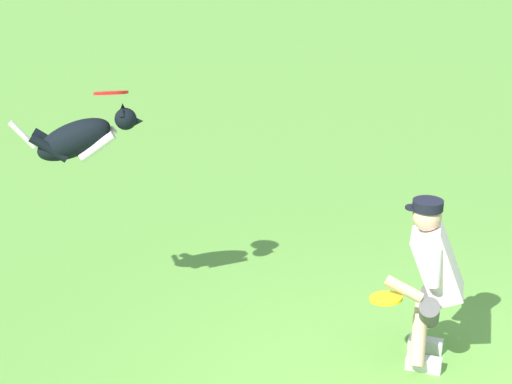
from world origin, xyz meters
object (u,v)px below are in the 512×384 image
(person, at_px, (431,277))
(frisbee_held, at_px, (386,298))
(frisbee_flying, at_px, (111,93))
(dog, at_px, (81,138))

(person, bearing_deg, frisbee_held, 38.35)
(frisbee_flying, distance_m, frisbee_held, 2.56)
(frisbee_flying, xyz_separation_m, frisbee_held, (-2.20, 0.13, -1.30))
(dog, xyz_separation_m, frisbee_flying, (-0.22, -0.13, 0.34))
(person, xyz_separation_m, frisbee_held, (0.28, 0.27, -0.09))
(person, relative_size, frisbee_flying, 4.89)
(dog, bearing_deg, person, -19.53)
(person, distance_m, frisbee_held, 0.40)
(person, distance_m, dog, 2.84)
(frisbee_flying, bearing_deg, person, -176.87)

